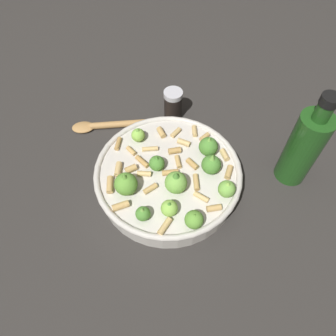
{
  "coord_description": "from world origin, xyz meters",
  "views": [
    {
      "loc": [
        0.3,
        -0.17,
        0.56
      ],
      "look_at": [
        0.0,
        0.0,
        0.06
      ],
      "focal_mm": 33.8,
      "sensor_mm": 36.0,
      "label": 1
    }
  ],
  "objects": [
    {
      "name": "pepper_shaker",
      "position": [
        -0.16,
        0.11,
        0.04
      ],
      "size": [
        0.04,
        0.04,
        0.08
      ],
      "color": "black",
      "rests_on": "ground"
    },
    {
      "name": "cooking_pan",
      "position": [
        0.0,
        -0.0,
        0.03
      ],
      "size": [
        0.29,
        0.29,
        0.1
      ],
      "color": "beige",
      "rests_on": "ground"
    },
    {
      "name": "ground_plane",
      "position": [
        0.0,
        0.0,
        0.0
      ],
      "size": [
        2.4,
        2.4,
        0.0
      ],
      "primitive_type": "plane",
      "color": "#2D2B28"
    },
    {
      "name": "wooden_spoon",
      "position": [
        -0.2,
        -0.03,
        0.01
      ],
      "size": [
        0.12,
        0.22,
        0.02
      ],
      "color": "#B2844C",
      "rests_on": "ground"
    },
    {
      "name": "olive_oil_bottle",
      "position": [
        0.1,
        0.24,
        0.09
      ],
      "size": [
        0.06,
        0.06,
        0.22
      ],
      "color": "#1E4C19",
      "rests_on": "ground"
    }
  ]
}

